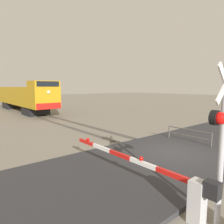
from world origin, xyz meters
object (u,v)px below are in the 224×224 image
(crossing_signal, at_px, (224,129))
(locomotive, at_px, (23,96))
(guard_railing, at_px, (189,134))
(crossing_gate, at_px, (169,182))

(crossing_signal, bearing_deg, locomotive, 82.41)
(locomotive, bearing_deg, guard_railing, -84.20)
(crossing_gate, bearing_deg, crossing_signal, -76.40)
(locomotive, bearing_deg, crossing_gate, -98.57)
(locomotive, height_order, guard_railing, locomotive)
(locomotive, distance_m, guard_railing, 24.01)
(locomotive, height_order, crossing_signal, locomotive)
(crossing_signal, relative_size, crossing_gate, 0.65)
(crossing_signal, distance_m, guard_railing, 7.78)
(guard_railing, bearing_deg, crossing_signal, -144.84)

